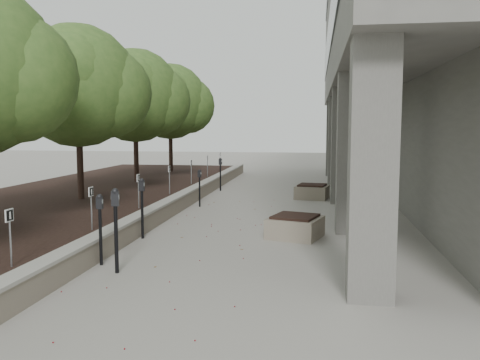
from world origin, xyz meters
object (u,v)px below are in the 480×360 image
Objects in this scene: crabapple_tree_4 at (135,115)px; planter_back at (312,191)px; parking_meter_1 at (116,231)px; parking_meter_5 at (220,174)px; parking_meter_2 at (100,230)px; crabapple_tree_3 at (78,112)px; parking_meter_4 at (200,188)px; crabapple_tree_5 at (170,117)px; parking_meter_3 at (142,208)px; planter_front at (295,226)px.

crabapple_tree_4 is 4.74× the size of planter_back.
crabapple_tree_4 is at bearing 93.86° from parking_meter_1.
crabapple_tree_4 is at bearing -150.94° from parking_meter_5.
crabapple_tree_3 is at bearing 117.16° from parking_meter_2.
parking_meter_1 is 7.74m from parking_meter_4.
parking_meter_2 is (-0.51, 0.46, -0.09)m from parking_meter_1.
crabapple_tree_5 is at bearing 128.85° from parking_meter_4.
parking_meter_2 is 1.01× the size of parking_meter_5.
parking_meter_3 is at bearing -118.04° from planter_back.
crabapple_tree_4 and crabapple_tree_5 have the same top height.
crabapple_tree_3 is at bearing -90.00° from crabapple_tree_4.
parking_meter_4 is at bearing -145.79° from planter_back.
parking_meter_5 is 4.19m from planter_back.
planter_front is at bearing -61.79° from crabapple_tree_5.
crabapple_tree_4 is at bearing 131.35° from planter_front.
crabapple_tree_4 is 9.38m from parking_meter_3.
parking_meter_1 is at bearing -70.30° from parking_meter_5.
crabapple_tree_4 reaches higher than parking_meter_4.
parking_meter_3 is 8.42m from planter_back.
parking_meter_5 is at bearing -51.88° from crabapple_tree_5.
parking_meter_4 is 5.42m from planter_front.
parking_meter_3 is at bearing -69.01° from crabapple_tree_4.
parking_meter_2 is 4.74m from planter_front.
crabapple_tree_4 is 3.73× the size of parking_meter_3.
crabapple_tree_5 is 4.33× the size of parking_meter_4.
planter_back is at bearing 50.81° from parking_meter_4.
parking_meter_3 is 4.91m from parking_meter_4.
crabapple_tree_4 is 12.13m from parking_meter_1.
crabapple_tree_3 is at bearing 106.28° from parking_meter_1.
crabapple_tree_4 is at bearing 171.72° from planter_back.
crabapple_tree_3 reaches higher than planter_front.
crabapple_tree_3 is 7.70m from parking_meter_1.
planter_front is at bearing 11.28° from parking_meter_3.
crabapple_tree_5 is 3.90× the size of parking_meter_2.
planter_back is (7.20, -1.05, -2.85)m from crabapple_tree_4.
parking_meter_4 is (3.50, -3.56, -2.49)m from crabapple_tree_4.
planter_back is at bearing 66.07° from parking_meter_2.
parking_meter_2 is (3.25, -5.84, -2.42)m from crabapple_tree_3.
planter_front is at bearing -49.75° from parking_meter_5.
parking_meter_4 is (-0.25, 7.73, -0.16)m from parking_meter_1.
crabapple_tree_5 is 3.94× the size of parking_meter_5.
planter_front is at bearing 33.83° from parking_meter_1.
parking_meter_2 is 1.11× the size of parking_meter_4.
parking_meter_3 is 1.25× the size of planter_front.
parking_meter_1 is 11.97m from parking_meter_5.
parking_meter_5 is 1.18× the size of planter_front.
parking_meter_5 is at bearing 77.17° from parking_meter_1.
parking_meter_5 is 1.20× the size of planter_back.
planter_front is (3.11, 3.50, -0.51)m from parking_meter_1.
parking_meter_2 is 1.19× the size of planter_front.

